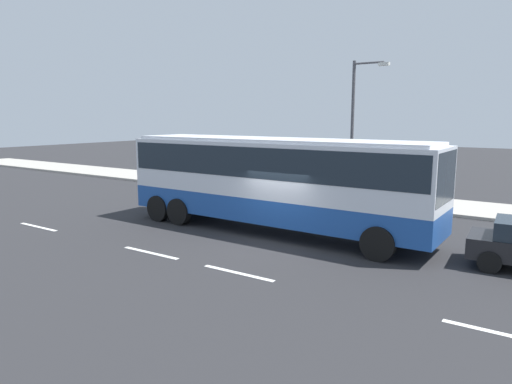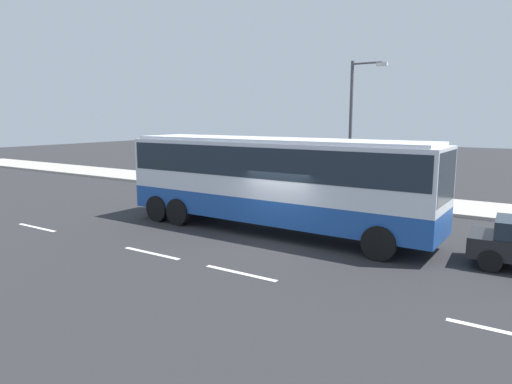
# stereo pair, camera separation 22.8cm
# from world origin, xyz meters

# --- Properties ---
(ground_plane) EXTENTS (120.00, 120.00, 0.00)m
(ground_plane) POSITION_xyz_m (0.00, 0.00, 0.00)
(ground_plane) COLOR #28282B
(sidewalk_curb) EXTENTS (80.00, 4.00, 0.15)m
(sidewalk_curb) POSITION_xyz_m (0.00, 9.88, 0.07)
(sidewalk_curb) COLOR #A8A399
(sidewalk_curb) RESTS_ON ground_plane
(lane_centreline) EXTENTS (32.45, 0.16, 0.01)m
(lane_centreline) POSITION_xyz_m (-0.72, -3.35, 0.00)
(lane_centreline) COLOR white
(lane_centreline) RESTS_ON ground_plane
(coach_bus) EXTENTS (12.50, 2.99, 3.60)m
(coach_bus) POSITION_xyz_m (-0.96, 1.29, 2.23)
(coach_bus) COLOR #1E4C9E
(coach_bus) RESTS_ON ground_plane
(pedestrian_near_curb) EXTENTS (0.32, 0.32, 1.57)m
(pedestrian_near_curb) POSITION_xyz_m (1.61, 9.87, 1.05)
(pedestrian_near_curb) COLOR black
(pedestrian_near_curb) RESTS_ON sidewalk_curb
(pedestrian_at_crossing) EXTENTS (0.32, 0.32, 1.75)m
(pedestrian_at_crossing) POSITION_xyz_m (-0.56, 9.60, 1.17)
(pedestrian_at_crossing) COLOR #38334C
(pedestrian_at_crossing) RESTS_ON sidewalk_curb
(street_lamp) EXTENTS (1.82, 0.24, 6.98)m
(street_lamp) POSITION_xyz_m (-0.56, 8.50, 4.17)
(street_lamp) COLOR #47474C
(street_lamp) RESTS_ON sidewalk_curb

